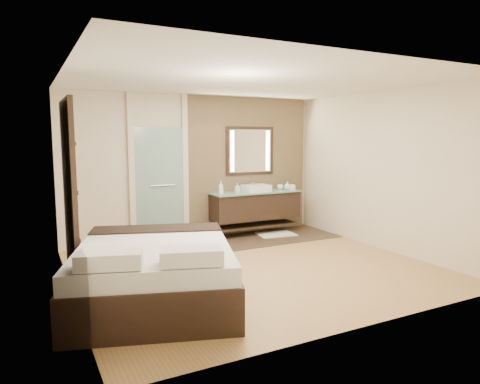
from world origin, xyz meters
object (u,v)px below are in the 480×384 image
bed (155,272)px  waste_bin (215,233)px  vanity (256,206)px  mirror_unit (250,151)px

bed → waste_bin: 3.07m
bed → vanity: bearing=60.3°
waste_bin → mirror_unit: bearing=18.5°
vanity → waste_bin: vanity is taller
mirror_unit → waste_bin: mirror_unit is taller
mirror_unit → bed: (-2.75, -2.75, -1.30)m
bed → mirror_unit: bearing=62.9°
bed → waste_bin: bearing=71.0°
mirror_unit → vanity: bearing=-90.0°
bed → waste_bin: size_ratio=9.45×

